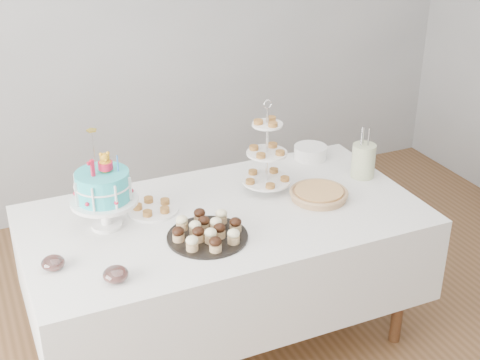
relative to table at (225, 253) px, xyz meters
name	(u,v)px	position (x,y,z in m)	size (l,w,h in m)	color
walls	(251,123)	(0.00, -0.30, 0.81)	(5.04, 4.04, 2.70)	gray
table	(225,253)	(0.00, 0.00, 0.00)	(1.92, 1.02, 0.77)	silver
birthday_cake	(105,202)	(-0.55, 0.11, 0.36)	(0.31, 0.31, 0.48)	white
cupcake_tray	(207,230)	(-0.16, -0.18, 0.27)	(0.37, 0.37, 0.08)	black
pie	(319,194)	(0.50, -0.05, 0.25)	(0.30, 0.30, 0.05)	tan
tiered_stand	(267,153)	(0.30, 0.15, 0.43)	(0.25, 0.25, 0.49)	silver
plate_stack	(310,152)	(0.70, 0.40, 0.26)	(0.19, 0.19, 0.07)	white
pastry_plate	(153,208)	(-0.31, 0.17, 0.24)	(0.25, 0.25, 0.04)	white
jam_bowl_a	(116,274)	(-0.62, -0.34, 0.26)	(0.11, 0.11, 0.06)	silver
jam_bowl_b	(53,263)	(-0.84, -0.14, 0.26)	(0.10, 0.10, 0.06)	silver
utensil_pitcher	(364,159)	(0.84, 0.08, 0.33)	(0.13, 0.13, 0.28)	#EFE8CE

